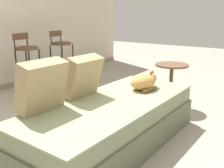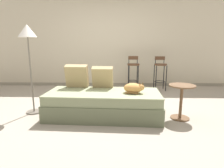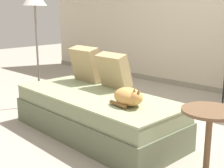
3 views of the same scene
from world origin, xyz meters
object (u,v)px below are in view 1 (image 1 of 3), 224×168
(throw_pillow_middle, at_px, (83,76))
(bar_stool_by_doorway, at_px, (61,51))
(cat, at_px, (144,82))
(couch, at_px, (112,123))
(bar_stool_near_window, at_px, (27,56))
(throw_pillow_corner, at_px, (42,86))
(side_table, at_px, (171,79))

(throw_pillow_middle, xyz_separation_m, bar_stool_by_doorway, (1.50, 1.75, -0.08))
(cat, xyz_separation_m, bar_stool_by_doorway, (0.94, 2.14, 0.05))
(couch, xyz_separation_m, bar_stool_near_window, (0.71, 2.07, 0.37))
(throw_pillow_corner, height_order, throw_pillow_middle, throw_pillow_corner)
(couch, distance_m, cat, 0.62)
(throw_pillow_middle, xyz_separation_m, side_table, (1.38, -0.39, -0.27))
(couch, distance_m, throw_pillow_corner, 0.78)
(couch, xyz_separation_m, throw_pillow_corner, (-0.53, 0.35, 0.45))
(side_table, bearing_deg, couch, 177.07)
(bar_stool_near_window, height_order, bar_stool_by_doorway, bar_stool_near_window)
(throw_pillow_corner, height_order, bar_stool_near_window, bar_stool_near_window)
(bar_stool_near_window, relative_size, side_table, 1.59)
(couch, distance_m, bar_stool_by_doorway, 2.56)
(cat, bearing_deg, side_table, -0.16)
(throw_pillow_corner, bearing_deg, bar_stool_near_window, 54.34)
(throw_pillow_middle, relative_size, cat, 1.14)
(throw_pillow_middle, bearing_deg, bar_stool_near_window, 67.11)
(throw_pillow_corner, distance_m, cat, 1.15)
(cat, relative_size, side_table, 0.60)
(throw_pillow_middle, height_order, side_table, throw_pillow_middle)
(throw_pillow_corner, bearing_deg, throw_pillow_middle, -2.93)
(cat, height_order, bar_stool_near_window, bar_stool_near_window)
(throw_pillow_corner, xyz_separation_m, cat, (1.06, -0.41, -0.14))
(couch, height_order, cat, cat)
(bar_stool_near_window, distance_m, bar_stool_by_doorway, 0.76)
(cat, relative_size, bar_stool_by_doorway, 0.38)
(cat, xyz_separation_m, bar_stool_near_window, (0.18, 2.14, 0.06))
(throw_pillow_middle, relative_size, bar_stool_near_window, 0.43)
(bar_stool_by_doorway, bearing_deg, cat, -113.65)
(bar_stool_by_doorway, distance_m, side_table, 2.15)
(throw_pillow_middle, distance_m, bar_stool_near_window, 1.90)
(couch, relative_size, bar_stool_near_window, 2.14)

